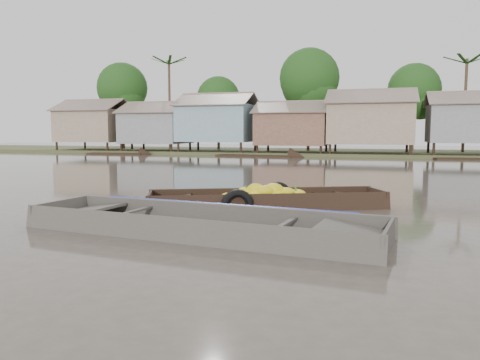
# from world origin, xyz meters

# --- Properties ---
(ground) EXTENTS (120.00, 120.00, 0.00)m
(ground) POSITION_xyz_m (0.00, 0.00, 0.00)
(ground) COLOR #4A4138
(ground) RESTS_ON ground
(riverbank) EXTENTS (120.00, 12.47, 10.22)m
(riverbank) POSITION_xyz_m (3.03, 31.86, 3.07)
(riverbank) COLOR #384723
(riverbank) RESTS_ON ground
(banana_boat) EXTENTS (6.33, 3.90, 0.88)m
(banana_boat) POSITION_xyz_m (0.32, 2.20, 0.20)
(banana_boat) COLOR black
(banana_boat) RESTS_ON ground
(viewer_boat) EXTENTS (7.53, 2.77, 0.59)m
(viewer_boat) POSITION_xyz_m (-0.14, -1.19, 0.06)
(viewer_boat) COLOR #45413B
(viewer_boat) RESTS_ON ground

